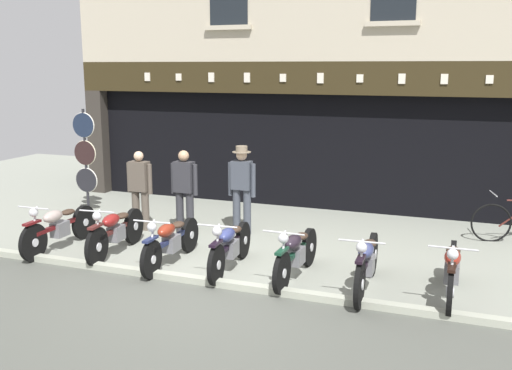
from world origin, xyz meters
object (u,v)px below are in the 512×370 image
object	(u,v)px
tyre_sign_pole	(85,154)
motorcycle_center	(230,246)
salesman_left	(140,187)
salesman_right	(242,185)
motorcycle_far_left	(59,226)
shopkeeper_center	(184,188)
motorcycle_left	(115,231)
motorcycle_center_left	(171,240)
motorcycle_right	(367,262)
advert_board_near	(369,139)
motorcycle_center_right	(296,253)
motorcycle_far_right	(452,269)

from	to	relation	value
tyre_sign_pole	motorcycle_center	bearing A→B (deg)	-28.76
salesman_left	salesman_right	bearing A→B (deg)	-166.48
motorcycle_far_left	salesman_left	world-z (taller)	salesman_left
shopkeeper_center	salesman_right	distance (m)	1.10
motorcycle_left	salesman_left	distance (m)	1.66
motorcycle_far_left	tyre_sign_pole	bearing A→B (deg)	-64.54
motorcycle_center_left	shopkeeper_center	distance (m)	1.89
motorcycle_far_left	shopkeeper_center	bearing A→B (deg)	-134.53
motorcycle_left	motorcycle_right	size ratio (longest dim) A/B	0.96
motorcycle_left	motorcycle_center_left	distance (m)	1.15
salesman_right	tyre_sign_pole	distance (m)	3.93
motorcycle_left	advert_board_near	world-z (taller)	advert_board_near
motorcycle_center_right	motorcycle_far_right	size ratio (longest dim) A/B	1.00
motorcycle_left	salesman_left	size ratio (longest dim) A/B	1.25
motorcycle_right	motorcycle_center_left	bearing A→B (deg)	-2.88
motorcycle_left	shopkeeper_center	size ratio (longest dim) A/B	1.20
salesman_right	motorcycle_center_right	bearing A→B (deg)	129.47
motorcycle_left	motorcycle_center	bearing A→B (deg)	172.46
motorcycle_center	shopkeeper_center	world-z (taller)	shopkeeper_center
motorcycle_center_right	motorcycle_right	distance (m)	1.10
motorcycle_left	motorcycle_far_right	distance (m)	5.51
motorcycle_far_left	salesman_left	size ratio (longest dim) A/B	1.29
motorcycle_far_left	motorcycle_far_right	xyz separation A→B (m)	(6.62, 0.10, 0.00)
motorcycle_center	advert_board_near	xyz separation A→B (m)	(1.33, 4.64, 1.22)
motorcycle_far_left	motorcycle_left	xyz separation A→B (m)	(1.10, 0.11, 0.00)
motorcycle_center	shopkeeper_center	bearing A→B (deg)	-49.50
motorcycle_far_right	salesman_right	bearing A→B (deg)	-27.82
motorcycle_left	salesman_left	world-z (taller)	salesman_left
salesman_left	shopkeeper_center	bearing A→B (deg)	-176.42
motorcycle_far_left	shopkeeper_center	world-z (taller)	shopkeeper_center
motorcycle_left	tyre_sign_pole	xyz separation A→B (m)	(-2.35, 2.41, 0.88)
motorcycle_far_left	tyre_sign_pole	size ratio (longest dim) A/B	0.88
motorcycle_far_right	salesman_left	world-z (taller)	salesman_left
motorcycle_left	motorcycle_far_right	world-z (taller)	motorcycle_left
motorcycle_right	shopkeeper_center	xyz separation A→B (m)	(-3.83, 1.74, 0.47)
motorcycle_right	salesman_left	size ratio (longest dim) A/B	1.30
motorcycle_center_left	motorcycle_center_right	size ratio (longest dim) A/B	1.03
motorcycle_right	tyre_sign_pole	world-z (taller)	tyre_sign_pole
motorcycle_center_right	tyre_sign_pole	xyz separation A→B (m)	(-5.60, 2.47, 0.89)
motorcycle_far_left	motorcycle_center_right	bearing A→B (deg)	179.73
motorcycle_center_right	motorcycle_far_right	xyz separation A→B (m)	(2.26, 0.05, 0.01)
motorcycle_left	salesman_left	xyz separation A→B (m)	(-0.45, 1.54, 0.44)
motorcycle_center	motorcycle_center_left	bearing A→B (deg)	-1.30
tyre_sign_pole	motorcycle_center_left	bearing A→B (deg)	-36.01
motorcycle_right	shopkeeper_center	world-z (taller)	shopkeeper_center
motorcycle_far_left	motorcycle_right	world-z (taller)	motorcycle_right
salesman_right	motorcycle_left	bearing A→B (deg)	51.73
motorcycle_center_right	motorcycle_right	bearing A→B (deg)	176.51
motorcycle_far_left	motorcycle_center	bearing A→B (deg)	179.72
salesman_left	motorcycle_far_left	bearing A→B (deg)	69.29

